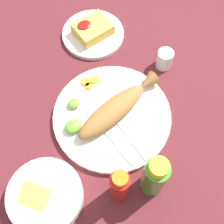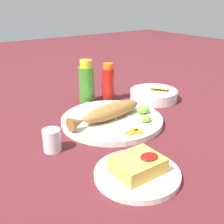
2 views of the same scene
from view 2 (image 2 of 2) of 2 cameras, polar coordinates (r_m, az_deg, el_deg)
ground_plane at (r=0.93m, az=0.00°, el=-2.15°), size 4.00×4.00×0.00m
main_plate at (r=0.93m, az=0.00°, el=-1.65°), size 0.33×0.33×0.02m
fried_fish at (r=0.91m, az=-0.77°, el=-0.01°), size 0.29×0.09×0.05m
fork_near at (r=0.99m, az=-2.99°, el=0.53°), size 0.02×0.19×0.00m
fork_far at (r=1.01m, az=-0.62°, el=0.92°), size 0.03×0.19×0.00m
carrot_slice_near at (r=0.82m, az=3.55°, el=-4.28°), size 0.03×0.03×0.00m
carrot_slice_mid at (r=0.83m, az=5.56°, el=-3.95°), size 0.03×0.03×0.00m
carrot_slice_far at (r=0.84m, az=4.52°, el=-3.64°), size 0.02×0.02×0.00m
lime_wedge_main at (r=0.90m, az=6.89°, el=-1.40°), size 0.04×0.03×0.02m
lime_wedge_side at (r=0.96m, az=6.33°, el=0.50°), size 0.05×0.04×0.03m
hot_sauce_bottle_red at (r=1.11m, az=-0.79°, el=5.82°), size 0.05×0.05×0.15m
hot_sauce_bottle_green at (r=1.09m, az=-5.21°, el=5.87°), size 0.06×0.06×0.17m
salt_cup at (r=0.78m, az=-12.10°, el=-5.88°), size 0.05×0.05×0.06m
side_plate_fries at (r=0.67m, az=5.12°, el=-12.42°), size 0.20×0.20×0.01m
fries_pile at (r=0.66m, az=5.27°, el=-10.58°), size 0.11×0.09×0.04m
guacamole_bowl at (r=1.15m, az=8.48°, el=3.60°), size 0.19×0.19×0.05m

